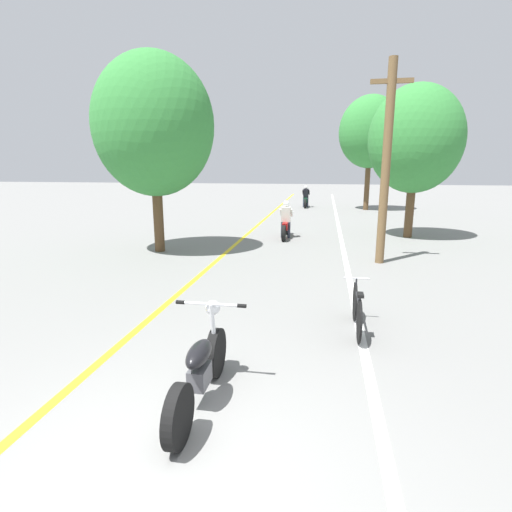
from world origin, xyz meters
TOP-DOWN VIEW (x-y plane):
  - ground_plane at (0.00, 0.00)m, footprint 120.00×120.00m
  - lane_stripe_center at (-1.70, 13.16)m, footprint 0.14×48.00m
  - lane_stripe_edge at (2.06, 13.16)m, footprint 0.14×48.00m
  - utility_pole at (3.01, 8.84)m, footprint 1.10×0.24m
  - roadside_tree_right_near at (4.64, 13.39)m, footprint 3.46×3.11m
  - roadside_tree_right_far at (3.97, 23.45)m, footprint 3.79×3.41m
  - roadside_tree_left at (-3.90, 9.28)m, footprint 3.76×3.38m
  - motorcycle_foreground at (0.04, 1.20)m, footprint 0.90×2.05m
  - motorcycle_rider_lead at (-0.07, 12.48)m, footprint 0.50×2.12m
  - motorcycle_rider_far at (0.11, 24.42)m, footprint 0.50×1.99m
  - bicycle_parked at (1.99, 3.73)m, footprint 0.44×1.66m

SIDE VIEW (x-z plane):
  - ground_plane at x=0.00m, z-range 0.00..0.00m
  - lane_stripe_center at x=-1.70m, z-range 0.00..0.01m
  - lane_stripe_edge at x=2.06m, z-range 0.00..0.01m
  - bicycle_parked at x=1.99m, z-range -0.03..0.77m
  - motorcycle_foreground at x=0.04m, z-range -0.11..0.98m
  - motorcycle_rider_lead at x=-0.07m, z-range -0.18..1.26m
  - motorcycle_rider_far at x=0.11m, z-range -0.18..1.27m
  - utility_pole at x=3.01m, z-range 0.09..5.60m
  - roadside_tree_right_near at x=4.64m, z-range 0.85..6.55m
  - roadside_tree_left at x=-3.90m, z-range 0.88..7.00m
  - roadside_tree_right_far at x=3.97m, z-range 1.28..8.23m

